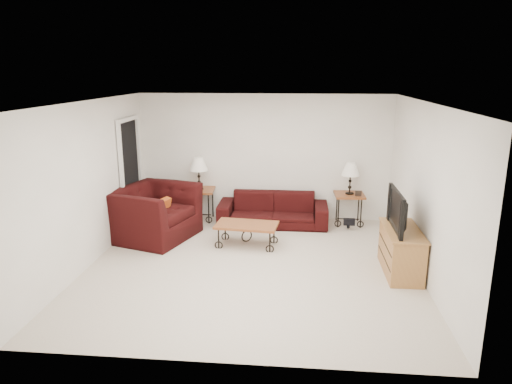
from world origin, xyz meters
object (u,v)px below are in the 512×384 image
lamp_left (199,174)px  coffee_table (247,235)px  side_table_right (349,209)px  lamp_right (350,178)px  side_table_left (200,204)px  backpack (349,218)px  television (403,210)px  armchair (154,213)px  tv_stand (401,251)px  sofa (273,210)px

lamp_left → coffee_table: bearing=-50.8°
side_table_right → lamp_right: size_ratio=1.00×
side_table_left → backpack: bearing=-5.5°
coffee_table → television: bearing=-20.2°
side_table_left → lamp_left: (0.00, 0.00, 0.64)m
side_table_right → lamp_right: lamp_right is taller
side_table_right → lamp_left: bearing=-180.0°
armchair → backpack: bearing=-59.1°
tv_stand → television: television is taller
lamp_left → tv_stand: bearing=-32.4°
coffee_table → armchair: (-1.70, 0.25, 0.27)m
lamp_left → armchair: 1.34m
armchair → television: television is taller
side_table_right → lamp_left: size_ratio=0.96×
lamp_left → tv_stand: 4.20m
side_table_left → lamp_left: 0.64m
coffee_table → lamp_right: bearing=36.1°
side_table_right → television: television is taller
coffee_table → backpack: bearing=30.2°
side_table_left → lamp_right: bearing=0.0°
coffee_table → backpack: 2.12m
side_table_right → side_table_left: bearing=-180.0°
coffee_table → television: size_ratio=1.04×
side_table_left → backpack: side_table_left is taller
tv_stand → armchair: bearing=164.6°
sofa → coffee_table: size_ratio=2.01×
side_table_right → armchair: size_ratio=0.43×
lamp_left → tv_stand: size_ratio=0.56×
sofa → television: size_ratio=2.09×
tv_stand → television: 0.63m
side_table_left → armchair: size_ratio=0.45×
lamp_left → armchair: bearing=-118.5°
lamp_left → television: bearing=-32.6°
sofa → lamp_left: 1.63m
sofa → coffee_table: 1.24m
lamp_left → armchair: size_ratio=0.45×
side_table_right → lamp_left: (-2.96, -0.00, 0.65)m
sofa → armchair: size_ratio=1.48×
television → sofa: bearing=-135.6°
armchair → side_table_left: bearing=-10.6°
lamp_left → side_table_right: bearing=0.0°
lamp_left → coffee_table: size_ratio=0.61×
armchair → tv_stand: armchair is taller
tv_stand → backpack: size_ratio=2.68×
armchair → lamp_left: bearing=-10.6°
side_table_right → coffee_table: (-1.85, -1.35, -0.11)m
coffee_table → tv_stand: bearing=-20.0°
backpack → side_table_right: bearing=87.4°
lamp_left → television: lamp_left is taller
lamp_left → coffee_table: lamp_left is taller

